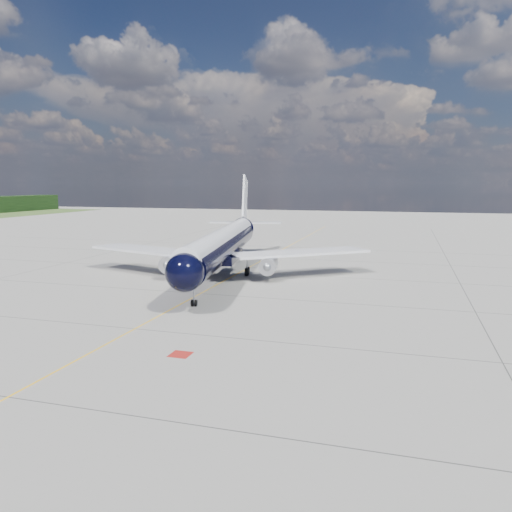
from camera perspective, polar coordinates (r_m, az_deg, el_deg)
name	(u,v)px	position (r m, az deg, el deg)	size (l,w,h in m)	color
ground	(251,267)	(77.79, -0.61, -1.21)	(320.00, 320.00, 0.00)	gray
taxiway_centerline	(241,272)	(73.10, -1.78, -1.84)	(0.16, 160.00, 0.01)	yellow
red_marking	(180,354)	(39.09, -8.64, -11.06)	(1.60, 1.60, 0.01)	maroon
main_airliner	(224,244)	(70.19, -3.69, 1.42)	(40.48, 49.80, 14.45)	black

